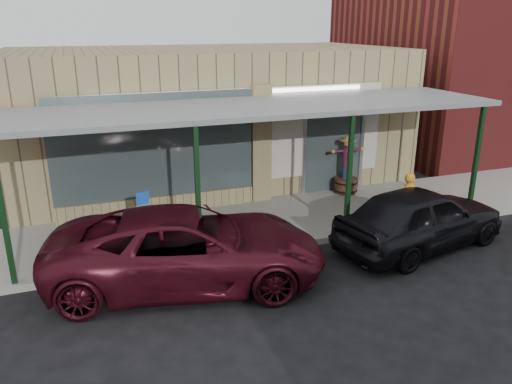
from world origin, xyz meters
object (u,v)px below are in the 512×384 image
object	(u,v)px
barrel_pumpkin	(80,242)
handicap_sign	(144,213)
barrel_scarecrow	(346,173)
parked_sedan	(421,217)
car_maroon	(188,248)

from	to	relation	value
barrel_pumpkin	handicap_sign	size ratio (longest dim) A/B	0.58
barrel_scarecrow	parked_sedan	bearing A→B (deg)	-96.57
barrel_scarecrow	car_maroon	bearing A→B (deg)	-151.85
barrel_pumpkin	handicap_sign	world-z (taller)	handicap_sign
handicap_sign	parked_sedan	bearing A→B (deg)	-28.74
barrel_pumpkin	parked_sedan	bearing A→B (deg)	-14.71
barrel_pumpkin	car_maroon	xyz separation A→B (m)	(2.02, -1.75, 0.32)
barrel_pumpkin	handicap_sign	xyz separation A→B (m)	(1.38, -0.28, 0.60)
barrel_scarecrow	parked_sedan	world-z (taller)	barrel_scarecrow
barrel_scarecrow	handicap_sign	size ratio (longest dim) A/B	1.27
car_maroon	barrel_scarecrow	bearing A→B (deg)	-45.62
barrel_scarecrow	parked_sedan	xyz separation A→B (m)	(-0.16, -3.67, 0.00)
handicap_sign	car_maroon	distance (m)	1.62
barrel_pumpkin	parked_sedan	size ratio (longest dim) A/B	0.17
parked_sedan	barrel_pumpkin	bearing A→B (deg)	63.29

